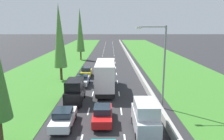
{
  "coord_description": "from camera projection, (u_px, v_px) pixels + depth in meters",
  "views": [
    {
      "loc": [
        0.59,
        -0.77,
        9.08
      ],
      "look_at": [
        0.91,
        40.03,
        0.51
      ],
      "focal_mm": 34.81,
      "sensor_mm": 36.0,
      "label": 1
    }
  ],
  "objects": [
    {
      "name": "white_box_truck_centre_lane",
      "position": [
        105.0,
        75.0,
        30.09
      ],
      "size": [
        2.46,
        9.4,
        4.18
      ],
      "color": "black",
      "rests_on": "ground"
    },
    {
      "name": "ground_plane",
      "position": [
        108.0,
        57.0,
        61.33
      ],
      "size": [
        300.0,
        300.0,
        0.0
      ],
      "primitive_type": "plane",
      "color": "#28282B",
      "rests_on": "ground"
    },
    {
      "name": "black_van_left_lane",
      "position": [
        75.0,
        91.0,
        25.53
      ],
      "size": [
        1.96,
        4.9,
        2.82
      ],
      "color": "black",
      "rests_on": "ground"
    },
    {
      "name": "lane_markings",
      "position": [
        108.0,
        57.0,
        61.33
      ],
      "size": [
        3.64,
        116.0,
        0.01
      ],
      "color": "white",
      "rests_on": "ground"
    },
    {
      "name": "poplar_tree_second",
      "position": [
        59.0,
        36.0,
        34.75
      ],
      "size": [
        2.11,
        2.11,
        12.42
      ],
      "color": "#4C3823",
      "rests_on": "ground"
    },
    {
      "name": "red_sedan_centre_lane",
      "position": [
        103.0,
        114.0,
        20.43
      ],
      "size": [
        1.82,
        4.5,
        1.64
      ],
      "color": "red",
      "rests_on": "ground"
    },
    {
      "name": "street_light_mast",
      "position": [
        161.0,
        62.0,
        23.01
      ],
      "size": [
        3.2,
        0.28,
        9.0
      ],
      "color": "gray",
      "rests_on": "ground"
    },
    {
      "name": "poplar_tree_third",
      "position": [
        80.0,
        30.0,
        55.49
      ],
      "size": [
        2.13,
        2.13,
        13.2
      ],
      "color": "#4C3823",
      "rests_on": "ground"
    },
    {
      "name": "yellow_hatchback_left_lane",
      "position": [
        86.0,
        72.0,
        38.45
      ],
      "size": [
        1.74,
        3.9,
        1.72
      ],
      "color": "yellow",
      "rests_on": "ground"
    },
    {
      "name": "silver_van_right_lane",
      "position": [
        145.0,
        117.0,
        18.43
      ],
      "size": [
        1.96,
        4.9,
        2.82
      ],
      "color": "silver",
      "rests_on": "ground"
    },
    {
      "name": "median_barrier",
      "position": [
        128.0,
        56.0,
        61.29
      ],
      "size": [
        0.44,
        120.0,
        0.85
      ],
      "primitive_type": "cube",
      "color": "#9E9B93",
      "rests_on": "ground"
    },
    {
      "name": "grass_verge_right",
      "position": [
        159.0,
        57.0,
        61.44
      ],
      "size": [
        14.0,
        140.0,
        0.04
      ],
      "primitive_type": "cube",
      "color": "#387528",
      "rests_on": "ground"
    },
    {
      "name": "grass_verge_left",
      "position": [
        63.0,
        57.0,
        61.23
      ],
      "size": [
        14.0,
        140.0,
        0.04
      ],
      "primitive_type": "cube",
      "color": "#387528",
      "rests_on": "ground"
    },
    {
      "name": "silver_sedan_left_lane",
      "position": [
        83.0,
        80.0,
        32.98
      ],
      "size": [
        1.82,
        4.5,
        1.64
      ],
      "color": "silver",
      "rests_on": "ground"
    },
    {
      "name": "white_sedan_left_lane",
      "position": [
        64.0,
        118.0,
        19.63
      ],
      "size": [
        1.82,
        4.5,
        1.64
      ],
      "color": "white",
      "rests_on": "ground"
    }
  ]
}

